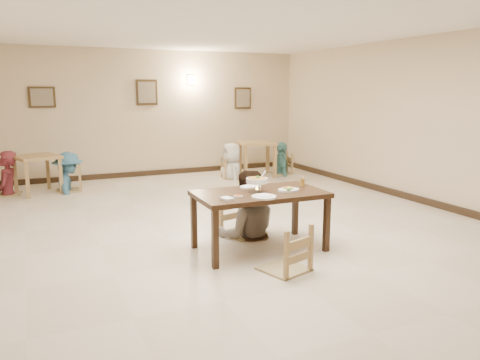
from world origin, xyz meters
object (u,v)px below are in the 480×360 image
bg_table_left (37,162)px  bg_chair_ll (6,171)px  bg_chair_rr (282,154)px  bg_diner_a (4,151)px  main_table (260,198)px  drink_glass (302,182)px  chair_near (285,227)px  bg_table_right (257,148)px  curry_warmer (257,181)px  chair_far (243,198)px  bg_chair_rl (232,159)px  main_diner (247,170)px  bg_diner_b (67,152)px  bg_diner_d (282,142)px  bg_chair_lr (68,166)px  bg_diner_c (232,143)px

bg_table_left → bg_chair_ll: (-0.57, 0.07, -0.14)m
bg_chair_rr → bg_diner_a: size_ratio=0.56×
main_table → drink_glass: drink_glass is taller
main_table → bg_chair_rr: bearing=58.8°
bg_diner_a → chair_near: bearing=39.0°
bg_table_left → bg_table_right: size_ratio=0.98×
curry_warmer → bg_table_right: size_ratio=0.30×
chair_far → bg_chair_rl: chair_far is taller
bg_diner_a → main_diner: bearing=47.6°
curry_warmer → bg_diner_b: bearing=111.7°
bg_chair_ll → bg_diner_b: 1.18m
main_table → bg_diner_d: 5.74m
main_table → main_diner: bearing=80.5°
chair_near → bg_chair_rr: bearing=-136.0°
chair_far → bg_chair_lr: (-2.03, 4.18, -0.02)m
chair_far → bg_chair_rl: 4.43m
bg_table_right → bg_diner_a: 5.46m
drink_glass → bg_chair_rl: (1.00, 4.73, -0.37)m
chair_far → chair_near: (-0.14, -1.45, -0.03)m
drink_glass → main_table: bearing=-173.2°
chair_near → bg_chair_rl: 5.84m
bg_table_right → bg_chair_rr: bearing=0.3°
main_table → main_diner: 0.68m
bg_diner_d → main_diner: bearing=162.3°
curry_warmer → bg_chair_lr: 5.23m
bg_diner_a → drink_glass: bearing=48.8°
bg_diner_c → bg_chair_rr: bearing=100.4°
bg_table_left → bg_diner_d: bg_diner_d is taller
bg_chair_lr → bg_diner_c: (3.64, -0.06, 0.31)m
curry_warmer → bg_diner_b: 5.22m
bg_diner_c → bg_diner_d: (1.37, 0.05, -0.04)m
chair_near → bg_diner_a: 6.46m
main_diner → curry_warmer: (-0.14, -0.60, -0.03)m
bg_diner_b → bg_diner_d: (5.01, -0.01, -0.01)m
bg_table_left → bg_table_right: 4.89m
chair_far → bg_chair_rr: chair_far is taller
chair_near → bg_diner_a: (-3.03, 5.69, 0.37)m
bg_chair_ll → bg_diner_a: bg_diner_a is taller
chair_far → bg_chair_lr: 4.65m
chair_far → bg_table_left: bearing=106.0°
chair_near → bg_diner_b: bearing=-88.4°
bg_diner_d → drink_glass: bearing=170.6°
bg_table_right → main_table: bearing=-116.0°
main_table → bg_table_right: bg_table_right is taller
bg_diner_a → bg_diner_d: size_ratio=1.11×
drink_glass → bg_diner_a: bearing=127.9°
bg_diner_a → bg_table_right: bearing=100.1°
bg_chair_lr → bg_diner_b: bg_diner_b is taller
bg_diner_b → bg_diner_c: (3.64, -0.06, 0.02)m
bg_table_left → bg_diner_d: bearing=-0.0°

